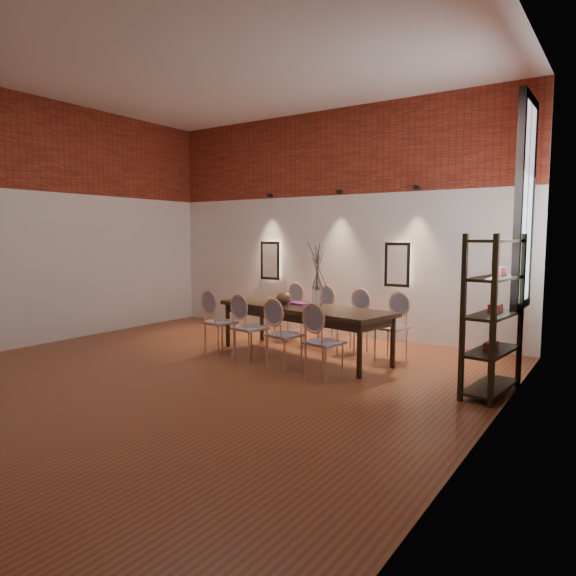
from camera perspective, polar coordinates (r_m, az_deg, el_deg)
The scene contains 30 objects.
floor at distance 6.73m, azimuth -10.10°, elevation -9.66°, with size 7.00×7.00×0.02m, color brown.
ceiling at distance 6.87m, azimuth -10.75°, elevation 24.70°, with size 7.00×7.00×0.02m, color silver.
wall_back at distance 9.38m, azimuth 4.98°, elevation 7.14°, with size 7.00×0.10×4.00m, color silver.
wall_left at distance 9.32m, azimuth -26.40°, elevation 6.58°, with size 0.10×7.00×4.00m, color silver.
wall_right at distance 4.77m, azimuth 22.26°, elevation 8.10°, with size 0.10×7.00×4.00m, color silver.
brick_band_back at distance 9.43m, azimuth 4.83°, elevation 14.77°, with size 7.00×0.02×1.50m, color maroon.
brick_band_left at distance 9.37m, azimuth -26.53°, elevation 14.25°, with size 0.02×7.00×1.50m, color maroon.
brick_band_right at distance 5.00m, azimuth 22.00°, elevation 22.56°, with size 0.02×7.00×1.50m, color maroon.
niche_left at distance 9.99m, azimuth -1.89°, elevation 3.06°, with size 0.36×0.06×0.66m, color #FFEAC6.
niche_right at distance 8.74m, azimuth 12.11°, elevation 2.55°, with size 0.36×0.06×0.66m, color #FFEAC6.
spot_fixture_left at distance 9.99m, azimuth -2.02°, elevation 10.23°, with size 0.08×0.08×0.10m, color black.
spot_fixture_mid at distance 9.20m, azimuth 5.72°, elevation 10.60°, with size 0.08×0.08×0.10m, color black.
spot_fixture_right at distance 8.63m, azimuth 14.10°, elevation 10.77°, with size 0.08×0.08×0.10m, color black.
window_glass at distance 6.76m, azimuth 24.99°, elevation 8.45°, with size 0.02×0.78×2.38m, color silver.
window_frame at distance 6.76m, azimuth 24.82°, elevation 8.45°, with size 0.08×0.90×2.50m, color black.
window_mullion at distance 6.76m, azimuth 24.82°, elevation 8.45°, with size 0.06×0.06×2.40m, color black.
dining_table at distance 7.60m, azimuth 1.68°, elevation -4.81°, with size 2.80×0.90×0.75m, color #352013.
chair_near_a at distance 7.88m, azimuth -7.57°, elevation -3.79°, with size 0.44×0.44×0.94m, color tan, non-canonical shape.
chair_near_b at distance 7.34m, azimuth -4.24°, elevation -4.46°, with size 0.44×0.44×0.94m, color tan, non-canonical shape.
chair_near_c at distance 6.83m, azimuth -0.40°, elevation -5.21°, with size 0.44×0.44×0.94m, color tan, non-canonical shape.
chair_near_d at distance 6.36m, azimuth 4.04°, elevation -6.04°, with size 0.44×0.44×0.94m, color tan, non-canonical shape.
chair_far_a at distance 8.83m, azimuth -0.01°, elevation -2.71°, with size 0.44×0.44×0.94m, color tan, non-canonical shape.
chair_far_b at distance 8.35m, azimuth 3.38°, elevation -3.21°, with size 0.44×0.44×0.94m, color tan, non-canonical shape.
chair_far_c at distance 7.91m, azimuth 7.17°, elevation -3.75°, with size 0.44×0.44×0.94m, color tan, non-canonical shape.
chair_far_d at distance 7.51m, azimuth 11.40°, elevation -4.33°, with size 0.44×0.44×0.94m, color tan, non-canonical shape.
vase at distance 7.34m, azimuth 3.28°, elevation -1.06°, with size 0.14×0.14×0.30m, color silver.
dried_branches at distance 7.30m, azimuth 3.30°, elevation 2.45°, with size 0.50×0.50×0.70m, color #4D4432, non-canonical shape.
bowl at distance 7.74m, azimuth -0.44°, elevation -1.14°, with size 0.24×0.24×0.18m, color brown.
book at distance 7.70m, azimuth 1.38°, elevation -1.74°, with size 0.26×0.18×0.03m, color #982A8A.
shelving_rack at distance 6.15m, azimuth 21.83°, elevation -2.78°, with size 0.38×1.00×1.80m, color black, non-canonical shape.
Camera 1 is at (4.51, -4.67, 1.77)m, focal length 32.00 mm.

